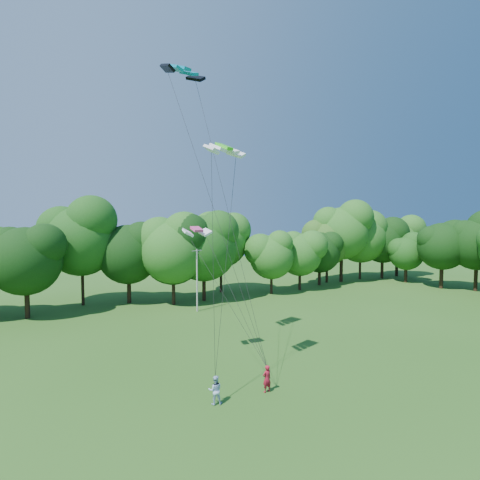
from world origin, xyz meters
name	(u,v)px	position (x,y,z in m)	size (l,w,h in m)	color
ground	(370,472)	(0.00, 0.00, 0.00)	(160.00, 160.00, 0.00)	#255517
utility_pole	(197,279)	(3.77, 28.83, 3.72)	(1.37, 0.59, 7.18)	#A9A8A0
kite_flyer_left	(267,379)	(0.09, 8.26, 0.84)	(0.61, 0.40, 1.68)	#A7152B
kite_flyer_right	(215,390)	(-3.33, 8.40, 0.84)	(0.81, 0.63, 1.67)	#A7C4E8
kite_teal	(182,68)	(-2.50, 15.78, 21.61)	(3.50, 2.38, 0.70)	#0589A8
kite_green	(224,146)	(-1.68, 10.54, 15.18)	(2.91, 1.95, 0.61)	#39D520
kite_pink	(197,229)	(-1.88, 14.71, 9.91)	(2.05, 1.00, 0.41)	#E13E86
tree_back_center	(173,242)	(2.65, 33.88, 7.70)	(8.47, 8.47, 12.33)	black
tree_back_east	(327,238)	(30.02, 36.66, 7.43)	(8.19, 8.19, 11.91)	#382116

